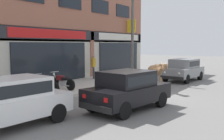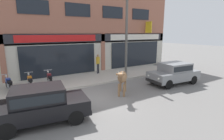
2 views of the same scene
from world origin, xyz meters
name	(u,v)px [view 2 (image 2 of 2)]	position (x,y,z in m)	size (l,w,h in m)	color
ground_plane	(93,100)	(0.00, 0.00, 0.00)	(90.00, 90.00, 0.00)	slate
sidewalk	(69,81)	(0.00, 3.97, 0.06)	(19.00, 3.53, 0.13)	#B7AFA3
shop_building	(57,24)	(0.00, 5.99, 4.13)	(23.00, 1.40, 8.70)	#9E604C
cow	(122,77)	(1.75, -0.15, 1.01)	(1.59, 1.75, 1.61)	#936B47
car_0	(41,103)	(-2.78, -1.06, 0.81)	(3.77, 2.10, 1.46)	black
car_1	(174,72)	(6.02, -0.30, 0.81)	(3.71, 1.90, 1.46)	black
motorcycle_0	(9,84)	(-3.68, 3.75, 0.51)	(0.52, 1.81, 0.88)	black
motorcycle_1	(30,82)	(-2.56, 3.59, 0.51)	(0.52, 1.81, 0.88)	black
motorcycle_2	(50,79)	(-1.37, 3.64, 0.51)	(0.52, 1.81, 0.88)	black
pedestrian	(98,62)	(2.84, 4.82, 1.11)	(0.44, 0.32, 1.60)	#2D2D33
utility_pole	(126,40)	(4.00, 2.50, 2.98)	(0.18, 0.18, 5.70)	#595651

